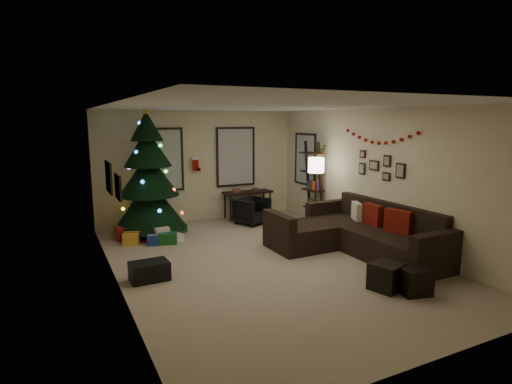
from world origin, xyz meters
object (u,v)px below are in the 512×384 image
christmas_tree (149,180)px  bookshelf (313,184)px  desk (248,194)px  desk_chair (252,211)px  sofa (356,236)px

christmas_tree → bookshelf: bearing=-12.4°
christmas_tree → bookshelf: 3.81m
desk → desk_chair: bearing=-106.5°
christmas_tree → desk: size_ratio=2.31×
christmas_tree → sofa: 4.47m
christmas_tree → bookshelf: size_ratio=1.46×
desk → bookshelf: size_ratio=0.64×
desk_chair → bookshelf: bearing=-49.8°
desk_chair → bookshelf: bookshelf is taller
desk → bookshelf: bookshelf is taller
sofa → desk_chair: sofa is taller
desk_chair → bookshelf: (1.32, -0.63, 0.64)m
christmas_tree → desk: christmas_tree is taller
sofa → bookshelf: (0.50, 2.17, 0.65)m
sofa → desk_chair: (-0.83, 2.80, 0.02)m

